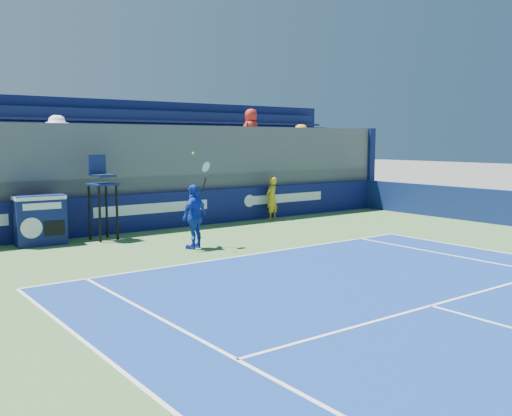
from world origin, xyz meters
TOP-DOWN VIEW (x-y plane):
  - ball_person at (4.56, 16.66)m, footprint 0.66×0.55m
  - back_hoarding at (0.00, 17.10)m, footprint 20.40×0.21m
  - match_clock at (-3.70, 16.51)m, footprint 1.37×0.82m
  - umpire_chair at (-2.00, 16.24)m, footprint 0.80×0.80m
  - tennis_player at (-0.55, 13.49)m, footprint 1.09×0.80m
  - stadium_seating at (0.01, 19.14)m, footprint 21.00×4.05m

SIDE VIEW (x-z plane):
  - back_hoarding at x=0.00m, z-range 0.00..1.20m
  - match_clock at x=-3.70m, z-range 0.04..1.44m
  - ball_person at x=4.56m, z-range 0.01..1.57m
  - tennis_player at x=-0.55m, z-range -0.41..2.16m
  - umpire_chair at x=-2.00m, z-range 0.29..2.77m
  - stadium_seating at x=0.01m, z-range -0.36..4.04m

